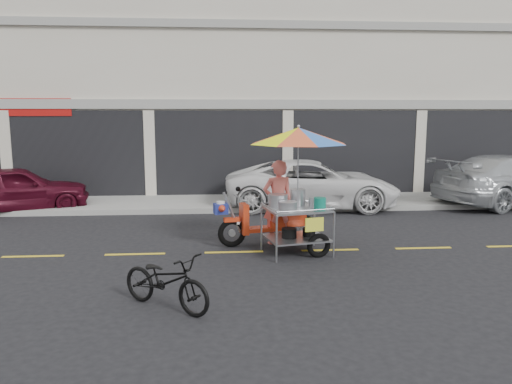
{
  "coord_description": "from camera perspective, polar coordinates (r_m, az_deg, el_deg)",
  "views": [
    {
      "loc": [
        -2.31,
        -9.9,
        2.83
      ],
      "look_at": [
        -1.5,
        0.6,
        1.15
      ],
      "focal_mm": 35.0,
      "sensor_mm": 36.0,
      "label": 1
    }
  ],
  "objects": [
    {
      "name": "shophouse_block",
      "position": [
        21.17,
        9.87,
        12.74
      ],
      "size": [
        36.0,
        8.11,
        10.4
      ],
      "color": "beige",
      "rests_on": "ground"
    },
    {
      "name": "food_vendor_rig",
      "position": [
        10.24,
        3.84,
        2.33
      ],
      "size": [
        2.9,
        2.36,
        2.6
      ],
      "rotation": [
        0.0,
        0.0,
        0.21
      ],
      "color": "black",
      "rests_on": "ground"
    },
    {
      "name": "white_pickup",
      "position": [
        15.02,
        6.44,
        0.92
      ],
      "size": [
        5.33,
        2.78,
        1.43
      ],
      "primitive_type": "imported",
      "rotation": [
        0.0,
        0.0,
        1.49
      ],
      "color": "white",
      "rests_on": "ground"
    },
    {
      "name": "sidewalk",
      "position": [
        15.82,
        4.06,
        -0.99
      ],
      "size": [
        45.0,
        3.0,
        0.15
      ],
      "primitive_type": "cube",
      "color": "gray",
      "rests_on": "ground"
    },
    {
      "name": "near_bicycle",
      "position": [
        7.45,
        -10.25,
        -9.95
      ],
      "size": [
        1.62,
        1.43,
        0.85
      ],
      "primitive_type": "imported",
      "rotation": [
        0.0,
        0.0,
        0.91
      ],
      "color": "black",
      "rests_on": "ground"
    },
    {
      "name": "centerline",
      "position": [
        10.55,
        8.46,
        -6.57
      ],
      "size": [
        42.0,
        0.1,
        0.01
      ],
      "primitive_type": "cube",
      "color": "gold",
      "rests_on": "ground"
    },
    {
      "name": "ground",
      "position": [
        10.55,
        8.45,
        -6.59
      ],
      "size": [
        90.0,
        90.0,
        0.0
      ],
      "primitive_type": "plane",
      "color": "black"
    },
    {
      "name": "maroon_sedan",
      "position": [
        15.86,
        -25.76,
        0.33
      ],
      "size": [
        4.25,
        2.9,
        1.34
      ],
      "primitive_type": "imported",
      "rotation": [
        0.0,
        0.0,
        1.94
      ],
      "color": "#3F0917",
      "rests_on": "ground"
    }
  ]
}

